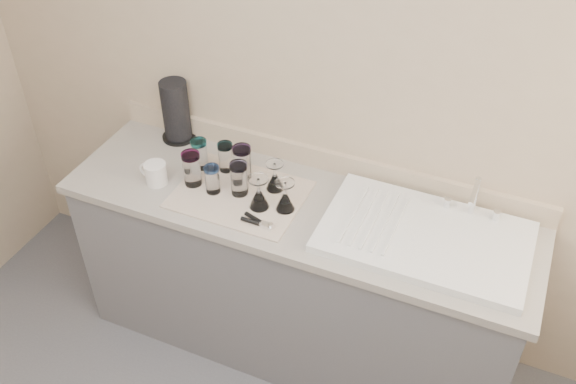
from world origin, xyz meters
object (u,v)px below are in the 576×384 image
at_px(tumbler_cyan, 226,157).
at_px(can_opener, 258,222).
at_px(tumbler_teal, 200,154).
at_px(tumbler_lavender, 239,178).
at_px(goblet_front_right, 285,200).
at_px(tumbler_magenta, 192,168).
at_px(goblet_back_left, 275,180).
at_px(tumbler_purple, 242,162).
at_px(tumbler_blue, 212,179).
at_px(white_mug, 155,173).
at_px(goblet_front_left, 259,197).
at_px(sink_unit, 425,236).
at_px(paper_towel_roll, 176,111).

bearing_deg(tumbler_cyan, can_opener, -43.61).
xyz_separation_m(tumbler_teal, tumbler_cyan, (0.11, 0.03, -0.00)).
xyz_separation_m(tumbler_lavender, goblet_front_right, (0.22, -0.02, -0.03)).
height_order(tumbler_cyan, tumbler_magenta, tumbler_magenta).
bearing_deg(goblet_back_left, tumbler_purple, 174.61).
bearing_deg(can_opener, tumbler_cyan, 136.39).
xyz_separation_m(tumbler_blue, white_mug, (-0.27, -0.04, -0.02)).
distance_m(tumbler_lavender, can_opener, 0.23).
height_order(tumbler_purple, goblet_front_left, tumbler_purple).
height_order(tumbler_teal, tumbler_lavender, tumbler_lavender).
xyz_separation_m(sink_unit, paper_towel_roll, (-1.28, 0.23, 0.13)).
height_order(tumbler_purple, tumbler_blue, tumbler_purple).
bearing_deg(tumbler_teal, goblet_front_right, -13.69).
bearing_deg(goblet_front_left, tumbler_cyan, 144.80).
bearing_deg(sink_unit, goblet_back_left, 175.79).
distance_m(goblet_back_left, paper_towel_roll, 0.63).
relative_size(tumbler_teal, goblet_back_left, 1.05).
bearing_deg(tumbler_purple, goblet_front_left, -44.90).
xyz_separation_m(tumbler_teal, goblet_back_left, (0.37, -0.01, -0.03)).
bearing_deg(white_mug, tumbler_lavender, 11.04).
bearing_deg(goblet_back_left, tumbler_magenta, -162.37).
height_order(tumbler_magenta, paper_towel_roll, paper_towel_roll).
bearing_deg(goblet_back_left, tumbler_blue, -152.38).
bearing_deg(tumbler_teal, tumbler_purple, 2.37).
bearing_deg(tumbler_cyan, tumbler_teal, -164.70).
bearing_deg(tumbler_lavender, tumbler_cyan, 136.27).
bearing_deg(tumbler_blue, tumbler_purple, 62.05).
bearing_deg(goblet_front_left, tumbler_blue, 176.93).
bearing_deg(tumbler_cyan, tumbler_magenta, -120.40).
height_order(tumbler_teal, goblet_front_right, tumbler_teal).
xyz_separation_m(tumbler_teal, tumbler_blue, (0.14, -0.13, -0.01)).
bearing_deg(tumbler_purple, goblet_back_left, -5.39).
bearing_deg(tumbler_cyan, white_mug, -141.16).
bearing_deg(paper_towel_roll, sink_unit, -10.30).
xyz_separation_m(goblet_front_left, paper_towel_roll, (-0.58, 0.32, 0.09)).
xyz_separation_m(tumbler_magenta, can_opener, (0.38, -0.13, -0.07)).
bearing_deg(goblet_front_left, paper_towel_roll, 151.37).
bearing_deg(paper_towel_roll, tumbler_lavender, -29.95).
bearing_deg(sink_unit, tumbler_cyan, 174.64).
relative_size(tumbler_magenta, goblet_front_left, 1.07).
height_order(sink_unit, tumbler_magenta, sink_unit).
distance_m(tumbler_purple, goblet_front_right, 0.29).
xyz_separation_m(tumbler_cyan, tumbler_purple, (0.10, -0.02, 0.01)).
bearing_deg(tumbler_blue, tumbler_magenta, 172.29).
bearing_deg(paper_towel_roll, tumbler_purple, -21.12).
relative_size(sink_unit, goblet_back_left, 5.95).
bearing_deg(white_mug, tumbler_purple, 27.23).
xyz_separation_m(goblet_back_left, goblet_front_right, (0.10, -0.11, 0.00)).
bearing_deg(goblet_front_right, tumbler_cyan, 157.65).
distance_m(sink_unit, goblet_back_left, 0.68).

